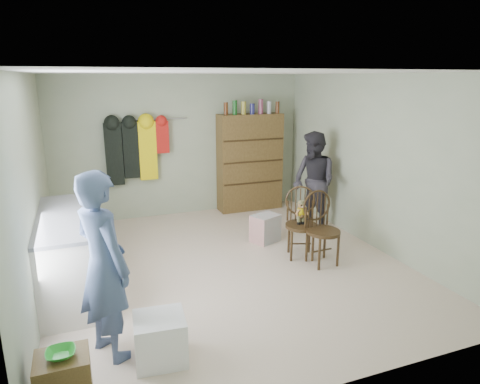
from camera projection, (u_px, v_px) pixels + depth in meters
name	position (u px, v px, depth m)	size (l,w,h in m)	color
ground_plane	(228.00, 266.00, 5.74)	(5.00, 5.00, 0.00)	beige
room_walls	(214.00, 143.00, 5.81)	(5.00, 5.00, 5.00)	#ABB497
counter	(69.00, 254.00, 4.94)	(0.64, 1.86, 0.94)	silver
bowl	(61.00, 353.00, 3.02)	(0.21, 0.21, 0.05)	green
plastic_tub	(160.00, 339.00, 3.78)	(0.44, 0.42, 0.42)	white
chair_front	(301.00, 218.00, 5.93)	(0.56, 0.56, 0.99)	#3D2A15
chair_far	(321.00, 225.00, 5.71)	(0.46, 0.46, 0.99)	#3D2A15
striped_bag	(265.00, 228.00, 6.54)	(0.40, 0.31, 0.42)	#E57C72
person_left	(103.00, 266.00, 3.71)	(0.63, 0.41, 1.72)	#44567D
person_right	(314.00, 182.00, 6.93)	(0.78, 0.61, 1.62)	#2D2B33
dresser	(250.00, 162.00, 8.00)	(1.20, 0.39, 2.06)	brown
coat_rack	(135.00, 150.00, 7.27)	(1.42, 0.12, 1.09)	#99999E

